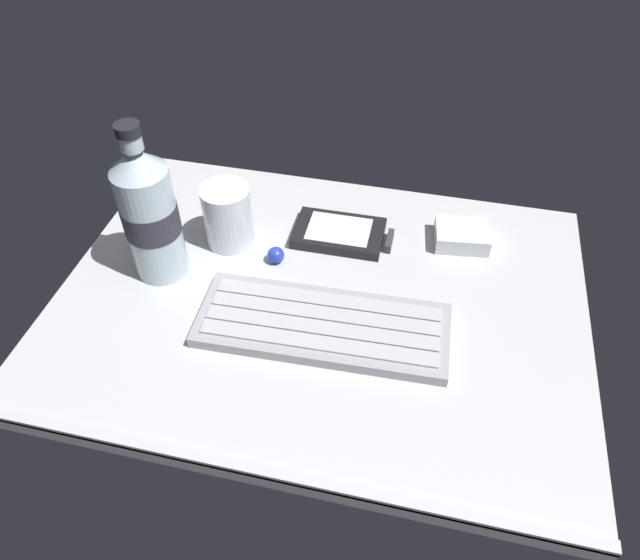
{
  "coord_description": "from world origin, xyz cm",
  "views": [
    {
      "loc": [
        10.92,
        -47.87,
        52.42
      ],
      "look_at": [
        0.0,
        0.0,
        3.0
      ],
      "focal_mm": 32.87,
      "sensor_mm": 36.0,
      "label": 1
    }
  ],
  "objects_px": {
    "water_bottle": "(150,213)",
    "trackball_mouse": "(276,255)",
    "handheld_device": "(344,234)",
    "juice_cup": "(228,218)",
    "charger_block": "(462,236)",
    "keyboard": "(323,325)"
  },
  "relations": [
    {
      "from": "handheld_device",
      "to": "juice_cup",
      "type": "distance_m",
      "value": 0.16
    },
    {
      "from": "keyboard",
      "to": "charger_block",
      "type": "bearing_deg",
      "value": 52.22
    },
    {
      "from": "charger_block",
      "to": "trackball_mouse",
      "type": "xyz_separation_m",
      "value": [
        -0.23,
        -0.09,
        -0.0
      ]
    },
    {
      "from": "handheld_device",
      "to": "juice_cup",
      "type": "relative_size",
      "value": 1.51
    },
    {
      "from": "keyboard",
      "to": "charger_block",
      "type": "distance_m",
      "value": 0.24
    },
    {
      "from": "water_bottle",
      "to": "charger_block",
      "type": "height_order",
      "value": "water_bottle"
    },
    {
      "from": "handheld_device",
      "to": "juice_cup",
      "type": "xyz_separation_m",
      "value": [
        -0.15,
        -0.04,
        0.03
      ]
    },
    {
      "from": "charger_block",
      "to": "trackball_mouse",
      "type": "height_order",
      "value": "charger_block"
    },
    {
      "from": "handheld_device",
      "to": "juice_cup",
      "type": "height_order",
      "value": "juice_cup"
    },
    {
      "from": "handheld_device",
      "to": "charger_block",
      "type": "xyz_separation_m",
      "value": [
        0.16,
        0.03,
        0.0
      ]
    },
    {
      "from": "handheld_device",
      "to": "water_bottle",
      "type": "distance_m",
      "value": 0.25
    },
    {
      "from": "charger_block",
      "to": "handheld_device",
      "type": "bearing_deg",
      "value": -170.45
    },
    {
      "from": "water_bottle",
      "to": "trackball_mouse",
      "type": "relative_size",
      "value": 9.45
    },
    {
      "from": "water_bottle",
      "to": "trackball_mouse",
      "type": "bearing_deg",
      "value": 18.1
    },
    {
      "from": "keyboard",
      "to": "handheld_device",
      "type": "relative_size",
      "value": 2.29
    },
    {
      "from": "keyboard",
      "to": "water_bottle",
      "type": "distance_m",
      "value": 0.24
    },
    {
      "from": "water_bottle",
      "to": "charger_block",
      "type": "relative_size",
      "value": 2.97
    },
    {
      "from": "keyboard",
      "to": "trackball_mouse",
      "type": "height_order",
      "value": "trackball_mouse"
    },
    {
      "from": "trackball_mouse",
      "to": "water_bottle",
      "type": "bearing_deg",
      "value": -161.9
    },
    {
      "from": "keyboard",
      "to": "trackball_mouse",
      "type": "relative_size",
      "value": 13.35
    },
    {
      "from": "juice_cup",
      "to": "charger_block",
      "type": "height_order",
      "value": "juice_cup"
    },
    {
      "from": "water_bottle",
      "to": "trackball_mouse",
      "type": "height_order",
      "value": "water_bottle"
    }
  ]
}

